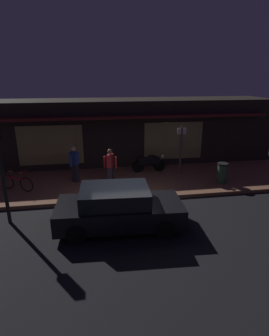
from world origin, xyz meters
TOP-DOWN VIEW (x-y plane):
  - ground_plane at (0.00, 0.00)m, footprint 60.00×60.00m
  - sidewalk_slab at (0.00, 3.00)m, footprint 18.00×4.00m
  - storefront_building at (0.00, 6.39)m, footprint 18.00×3.30m
  - motorcycle at (1.69, 4.06)m, footprint 1.70×0.55m
  - bicycle_parked at (-4.40, 2.60)m, footprint 1.48×0.83m
  - person_photographer at (-1.97, 3.23)m, footprint 0.44×0.55m
  - person_bystander at (-0.40, 2.56)m, footprint 0.60×0.43m
  - sign_post at (3.15, 3.55)m, footprint 0.44×0.09m
  - trash_bin at (4.66, 2.05)m, footprint 0.48×0.48m
  - parked_car_near at (-0.40, -0.82)m, footprint 4.19×1.99m

SIDE VIEW (x-z plane):
  - ground_plane at x=0.00m, z-range 0.00..0.00m
  - sidewalk_slab at x=0.00m, z-range 0.00..0.15m
  - bicycle_parked at x=-4.40m, z-range 0.05..0.96m
  - trash_bin at x=4.66m, z-range 0.16..1.09m
  - motorcycle at x=1.69m, z-range 0.16..1.13m
  - parked_car_near at x=-0.40m, z-range -0.01..1.41m
  - person_photographer at x=-1.97m, z-range 0.19..1.86m
  - person_bystander at x=-0.40m, z-range 0.19..1.86m
  - sign_post at x=3.15m, z-range 0.31..2.71m
  - storefront_building at x=0.00m, z-range 0.00..3.60m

